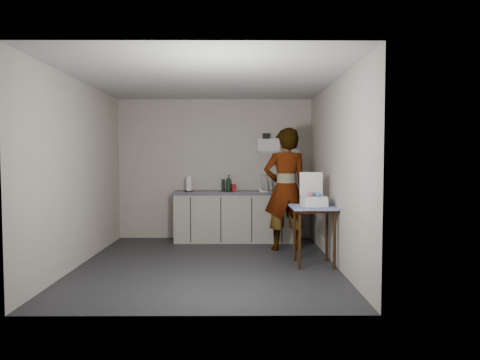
{
  "coord_description": "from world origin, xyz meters",
  "views": [
    {
      "loc": [
        0.42,
        -6.02,
        1.51
      ],
      "look_at": [
        0.46,
        0.45,
        1.18
      ],
      "focal_mm": 32.0,
      "sensor_mm": 36.0,
      "label": 1
    }
  ],
  "objects_px": {
    "side_table": "(314,214)",
    "dark_bottle": "(223,185)",
    "soap_bottle": "(229,183)",
    "paper_towel": "(189,184)",
    "soda_can": "(234,188)",
    "bakery_box": "(313,198)",
    "standing_man": "(286,189)",
    "dish_rack": "(271,187)",
    "kitchen_counter": "(236,218)"
  },
  "relations": [
    {
      "from": "kitchen_counter",
      "to": "bakery_box",
      "type": "distance_m",
      "value": 2.07
    },
    {
      "from": "soda_can",
      "to": "bakery_box",
      "type": "relative_size",
      "value": 0.27
    },
    {
      "from": "side_table",
      "to": "dark_bottle",
      "type": "xyz_separation_m",
      "value": [
        -1.34,
        1.75,
        0.29
      ]
    },
    {
      "from": "soda_can",
      "to": "bakery_box",
      "type": "distance_m",
      "value": 2.01
    },
    {
      "from": "paper_towel",
      "to": "dish_rack",
      "type": "relative_size",
      "value": 0.61
    },
    {
      "from": "kitchen_counter",
      "to": "paper_towel",
      "type": "bearing_deg",
      "value": -176.28
    },
    {
      "from": "side_table",
      "to": "dish_rack",
      "type": "distance_m",
      "value": 1.82
    },
    {
      "from": "side_table",
      "to": "soda_can",
      "type": "height_order",
      "value": "soda_can"
    },
    {
      "from": "standing_man",
      "to": "dark_bottle",
      "type": "xyz_separation_m",
      "value": [
        -1.05,
        0.76,
        0.02
      ]
    },
    {
      "from": "soap_bottle",
      "to": "bakery_box",
      "type": "bearing_deg",
      "value": -52.87
    },
    {
      "from": "side_table",
      "to": "kitchen_counter",
      "type": "bearing_deg",
      "value": 121.39
    },
    {
      "from": "kitchen_counter",
      "to": "dark_bottle",
      "type": "distance_m",
      "value": 0.64
    },
    {
      "from": "soda_can",
      "to": "dark_bottle",
      "type": "distance_m",
      "value": 0.2
    },
    {
      "from": "kitchen_counter",
      "to": "paper_towel",
      "type": "height_order",
      "value": "paper_towel"
    },
    {
      "from": "soda_can",
      "to": "paper_towel",
      "type": "bearing_deg",
      "value": -177.99
    },
    {
      "from": "dark_bottle",
      "to": "bakery_box",
      "type": "relative_size",
      "value": 0.46
    },
    {
      "from": "kitchen_counter",
      "to": "dark_bottle",
      "type": "height_order",
      "value": "dark_bottle"
    },
    {
      "from": "soap_bottle",
      "to": "paper_towel",
      "type": "height_order",
      "value": "soap_bottle"
    },
    {
      "from": "side_table",
      "to": "dish_rack",
      "type": "relative_size",
      "value": 1.91
    },
    {
      "from": "paper_towel",
      "to": "bakery_box",
      "type": "height_order",
      "value": "bakery_box"
    },
    {
      "from": "soap_bottle",
      "to": "dark_bottle",
      "type": "bearing_deg",
      "value": 160.13
    },
    {
      "from": "side_table",
      "to": "standing_man",
      "type": "bearing_deg",
      "value": 105.55
    },
    {
      "from": "dark_bottle",
      "to": "standing_man",
      "type": "bearing_deg",
      "value": -35.9
    },
    {
      "from": "dark_bottle",
      "to": "paper_towel",
      "type": "xyz_separation_m",
      "value": [
        -0.61,
        -0.05,
        0.02
      ]
    },
    {
      "from": "dish_rack",
      "to": "bakery_box",
      "type": "relative_size",
      "value": 0.92
    },
    {
      "from": "kitchen_counter",
      "to": "bakery_box",
      "type": "bearing_deg",
      "value": -56.67
    },
    {
      "from": "side_table",
      "to": "bakery_box",
      "type": "distance_m",
      "value": 0.23
    },
    {
      "from": "kitchen_counter",
      "to": "soda_can",
      "type": "distance_m",
      "value": 0.55
    },
    {
      "from": "standing_man",
      "to": "paper_towel",
      "type": "bearing_deg",
      "value": -29.35
    },
    {
      "from": "kitchen_counter",
      "to": "side_table",
      "type": "height_order",
      "value": "kitchen_counter"
    },
    {
      "from": "kitchen_counter",
      "to": "side_table",
      "type": "distance_m",
      "value": 2.09
    },
    {
      "from": "bakery_box",
      "to": "soda_can",
      "type": "bearing_deg",
      "value": 122.02
    },
    {
      "from": "standing_man",
      "to": "paper_towel",
      "type": "distance_m",
      "value": 1.81
    },
    {
      "from": "soap_bottle",
      "to": "dark_bottle",
      "type": "height_order",
      "value": "soap_bottle"
    },
    {
      "from": "standing_man",
      "to": "soap_bottle",
      "type": "height_order",
      "value": "standing_man"
    },
    {
      "from": "standing_man",
      "to": "bakery_box",
      "type": "distance_m",
      "value": 0.96
    },
    {
      "from": "soda_can",
      "to": "kitchen_counter",
      "type": "bearing_deg",
      "value": 30.74
    },
    {
      "from": "soda_can",
      "to": "bakery_box",
      "type": "xyz_separation_m",
      "value": [
        1.15,
        -1.65,
        -0.04
      ]
    },
    {
      "from": "kitchen_counter",
      "to": "bakery_box",
      "type": "xyz_separation_m",
      "value": [
        1.1,
        -1.67,
        0.51
      ]
    },
    {
      "from": "dish_rack",
      "to": "bakery_box",
      "type": "xyz_separation_m",
      "value": [
        0.47,
        -1.66,
        -0.04
      ]
    },
    {
      "from": "standing_man",
      "to": "dish_rack",
      "type": "height_order",
      "value": "standing_man"
    },
    {
      "from": "paper_towel",
      "to": "soap_bottle",
      "type": "bearing_deg",
      "value": 1.34
    },
    {
      "from": "side_table",
      "to": "soap_bottle",
      "type": "xyz_separation_m",
      "value": [
        -1.24,
        1.71,
        0.33
      ]
    },
    {
      "from": "kitchen_counter",
      "to": "dark_bottle",
      "type": "xyz_separation_m",
      "value": [
        -0.24,
        -0.0,
        0.59
      ]
    },
    {
      "from": "soap_bottle",
      "to": "dish_rack",
      "type": "xyz_separation_m",
      "value": [
        0.77,
        0.03,
        -0.08
      ]
    },
    {
      "from": "kitchen_counter",
      "to": "soap_bottle",
      "type": "distance_m",
      "value": 0.65
    },
    {
      "from": "side_table",
      "to": "paper_towel",
      "type": "xyz_separation_m",
      "value": [
        -1.95,
        1.69,
        0.31
      ]
    },
    {
      "from": "standing_man",
      "to": "bakery_box",
      "type": "height_order",
      "value": "standing_man"
    },
    {
      "from": "standing_man",
      "to": "soda_can",
      "type": "relative_size",
      "value": 15.4
    },
    {
      "from": "standing_man",
      "to": "dish_rack",
      "type": "xyz_separation_m",
      "value": [
        -0.18,
        0.75,
        -0.02
      ]
    }
  ]
}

